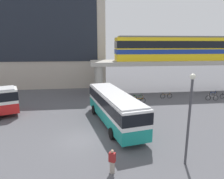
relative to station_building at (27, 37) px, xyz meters
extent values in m
plane|color=#515156|center=(10.86, -15.36, -9.15)|extent=(120.00, 120.00, 0.00)
cube|color=#B2A899|center=(0.00, 0.03, 0.00)|extent=(29.07, 10.08, 18.30)
cube|color=black|center=(0.00, -5.07, 0.91)|extent=(26.16, 0.10, 10.25)
cube|color=#ADA89E|center=(26.35, -9.54, -4.17)|extent=(29.24, 5.58, 0.60)
cylinder|color=#ADA89E|center=(12.94, -11.53, -6.81)|extent=(1.10, 1.10, 4.68)
cylinder|color=#ADA89E|center=(12.94, -7.55, -6.81)|extent=(1.10, 1.10, 4.68)
cube|color=yellow|center=(26.92, -9.54, -2.07)|extent=(22.39, 2.90, 3.60)
cube|color=navy|center=(26.92, -9.54, -2.43)|extent=(22.45, 2.96, 0.70)
cube|color=black|center=(26.92, -9.54, -1.35)|extent=(22.45, 2.96, 1.10)
cube|color=slate|center=(26.92, -9.54, -0.15)|extent=(21.49, 2.61, 0.24)
cube|color=teal|center=(13.80, -22.27, -8.10)|extent=(4.62, 11.28, 1.10)
cube|color=white|center=(13.80, -22.27, -6.80)|extent=(4.62, 11.28, 1.50)
cube|color=black|center=(13.80, -22.27, -6.73)|extent=(4.67, 11.32, 0.96)
cube|color=silver|center=(13.80, -22.27, -5.99)|extent=(4.39, 10.71, 0.12)
cylinder|color=black|center=(11.88, -19.06, -8.65)|extent=(0.47, 1.04, 1.00)
cylinder|color=black|center=(14.33, -18.57, -8.65)|extent=(0.47, 1.04, 1.00)
cylinder|color=black|center=(13.19, -25.53, -8.65)|extent=(0.47, 1.04, 1.00)
cylinder|color=black|center=(15.64, -25.04, -8.65)|extent=(0.47, 1.04, 1.00)
torus|color=black|center=(29.42, -15.37, -8.81)|extent=(0.74, 0.19, 0.74)
torus|color=black|center=(28.38, -15.18, -8.81)|extent=(0.74, 0.19, 0.74)
cylinder|color=silver|center=(28.90, -15.27, -8.53)|extent=(1.04, 0.24, 0.05)
cylinder|color=silver|center=(28.38, -15.18, -8.51)|extent=(0.04, 0.04, 0.55)
cylinder|color=silver|center=(29.42, -15.37, -8.46)|extent=(0.04, 0.04, 0.65)
torus|color=black|center=(30.88, -13.10, -8.81)|extent=(0.72, 0.31, 0.74)
torus|color=black|center=(29.89, -13.45, -8.81)|extent=(0.72, 0.31, 0.74)
cylinder|color=#1E3FA5|center=(30.38, -13.27, -8.53)|extent=(1.01, 0.40, 0.05)
cylinder|color=#1E3FA5|center=(29.89, -13.45, -8.51)|extent=(0.04, 0.04, 0.55)
cylinder|color=#1E3FA5|center=(30.88, -13.10, -8.46)|extent=(0.04, 0.04, 0.65)
torus|color=black|center=(23.33, -13.48, -8.81)|extent=(0.74, 0.12, 0.74)
torus|color=black|center=(22.28, -13.40, -8.81)|extent=(0.74, 0.12, 0.74)
cylinder|color=#996626|center=(22.80, -13.44, -8.53)|extent=(1.05, 0.13, 0.05)
cylinder|color=#996626|center=(22.28, -13.40, -8.51)|extent=(0.04, 0.04, 0.55)
cylinder|color=#996626|center=(23.33, -13.48, -8.46)|extent=(0.04, 0.04, 0.65)
torus|color=black|center=(18.87, -13.74, -8.81)|extent=(0.74, 0.14, 0.74)
torus|color=black|center=(17.83, -13.86, -8.81)|extent=(0.74, 0.14, 0.74)
cylinder|color=#1E7F33|center=(18.35, -13.80, -8.53)|extent=(1.05, 0.17, 0.05)
cylinder|color=#1E7F33|center=(17.83, -13.86, -8.51)|extent=(0.04, 0.04, 0.55)
cylinder|color=#1E7F33|center=(18.87, -13.74, -8.46)|extent=(0.04, 0.04, 0.65)
torus|color=black|center=(31.01, -14.54, -8.81)|extent=(0.74, 0.06, 0.74)
cylinder|color=black|center=(31.01, -14.54, -8.51)|extent=(0.04, 0.04, 0.55)
torus|color=black|center=(18.71, -15.36, -8.81)|extent=(0.74, 0.15, 0.74)
torus|color=black|center=(17.67, -15.24, -8.81)|extent=(0.74, 0.15, 0.74)
cylinder|color=orange|center=(18.19, -15.30, -8.53)|extent=(1.05, 0.17, 0.05)
cylinder|color=orange|center=(17.67, -15.24, -8.51)|extent=(0.04, 0.04, 0.55)
cylinder|color=orange|center=(18.71, -15.36, -8.46)|extent=(0.04, 0.04, 0.65)
cylinder|color=gray|center=(12.70, -30.02, -8.77)|extent=(0.32, 0.32, 0.76)
cube|color=maroon|center=(12.70, -30.02, -8.09)|extent=(0.48, 0.42, 0.60)
sphere|color=tan|center=(12.70, -30.02, -7.69)|extent=(0.21, 0.21, 0.21)
cylinder|color=#3F3F44|center=(17.69, -29.66, -6.26)|extent=(0.16, 0.16, 5.79)
sphere|color=silver|center=(17.69, -29.66, -3.22)|extent=(0.36, 0.36, 0.36)
camera|label=1|loc=(11.37, -41.02, -1.29)|focal=32.03mm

